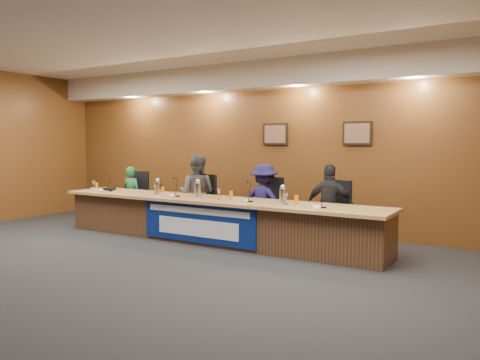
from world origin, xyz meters
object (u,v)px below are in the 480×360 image
(carafe_left, at_px, (158,188))
(carafe_right, at_px, (283,196))
(panelist_c, at_px, (264,202))
(speakerphone, at_px, (110,189))
(banner, at_px, (197,223))
(carafe_mid, at_px, (198,190))
(panelist_d, at_px, (330,206))
(office_chair_d, at_px, (332,217))
(office_chair_b, at_px, (200,206))
(panelist_b, at_px, (197,193))
(dais_body, at_px, (212,221))
(panelist_a, at_px, (132,195))
(office_chair_c, at_px, (267,212))
(office_chair_a, at_px, (135,200))

(carafe_left, bearing_deg, carafe_right, -0.32)
(panelist_c, relative_size, speakerphone, 4.14)
(banner, height_order, carafe_mid, carafe_mid)
(panelist_d, xyz_separation_m, carafe_right, (-0.54, -0.61, 0.19))
(office_chair_d, bearing_deg, office_chair_b, -166.07)
(office_chair_b, bearing_deg, panelist_b, -68.89)
(dais_body, relative_size, banner, 2.73)
(panelist_a, xyz_separation_m, office_chair_c, (3.14, 0.10, -0.12))
(panelist_d, distance_m, office_chair_d, 0.22)
(speakerphone, bearing_deg, carafe_left, 0.46)
(office_chair_d, distance_m, carafe_left, 3.19)
(dais_body, bearing_deg, carafe_left, 179.73)
(panelist_c, relative_size, office_chair_b, 2.76)
(office_chair_c, bearing_deg, office_chair_b, -178.78)
(carafe_mid, bearing_deg, panelist_d, 15.13)
(office_chair_c, bearing_deg, banner, -120.13)
(dais_body, height_order, panelist_b, panelist_b)
(carafe_left, xyz_separation_m, speakerphone, (-1.23, -0.01, -0.09))
(dais_body, bearing_deg, panelist_c, 41.51)
(dais_body, relative_size, speakerphone, 18.75)
(carafe_left, height_order, speakerphone, carafe_left)
(office_chair_c, bearing_deg, panelist_b, -174.82)
(panelist_b, distance_m, carafe_right, 2.20)
(carafe_mid, bearing_deg, panelist_b, 128.54)
(panelist_b, distance_m, speakerphone, 1.78)
(dais_body, distance_m, panelist_c, 0.96)
(office_chair_b, height_order, carafe_left, carafe_left)
(panelist_b, bearing_deg, dais_body, 126.38)
(panelist_b, xyz_separation_m, office_chair_a, (-1.69, 0.10, -0.25))
(dais_body, height_order, office_chair_c, dais_body)
(office_chair_d, distance_m, speakerphone, 4.39)
(panelist_c, height_order, speakerphone, panelist_c)
(office_chair_c, bearing_deg, speakerphone, -166.02)
(banner, relative_size, carafe_right, 9.46)
(panelist_a, height_order, office_chair_d, panelist_a)
(carafe_right, bearing_deg, panelist_b, 163.85)
(office_chair_b, relative_size, office_chair_d, 1.00)
(office_chair_d, relative_size, carafe_left, 2.08)
(office_chair_a, bearing_deg, carafe_mid, -36.45)
(panelist_d, xyz_separation_m, carafe_mid, (-2.18, -0.59, 0.20))
(office_chair_d, bearing_deg, panelist_b, -163.91)
(carafe_right, bearing_deg, carafe_mid, 179.22)
(panelist_b, relative_size, office_chair_d, 3.03)
(banner, xyz_separation_m, panelist_c, (0.68, 1.02, 0.28))
(dais_body, distance_m, carafe_left, 1.31)
(panelist_a, distance_m, carafe_left, 1.41)
(panelist_a, distance_m, panelist_d, 4.34)
(office_chair_a, relative_size, office_chair_c, 1.00)
(dais_body, relative_size, office_chair_d, 12.50)
(panelist_a, bearing_deg, panelist_b, 178.11)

